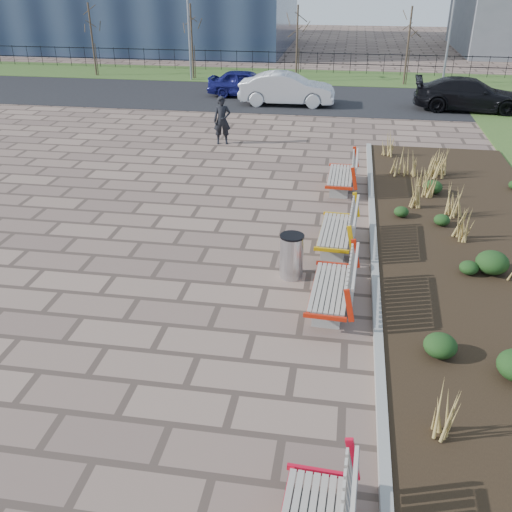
% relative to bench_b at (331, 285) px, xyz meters
% --- Properties ---
extents(ground, '(120.00, 120.00, 0.00)m').
position_rel_bench_b_xyz_m(ground, '(-3.00, -2.78, -0.50)').
color(ground, '#796153').
rests_on(ground, ground).
extents(planting_bed, '(4.50, 18.00, 0.10)m').
position_rel_bench_b_xyz_m(planting_bed, '(3.25, 2.22, -0.45)').
color(planting_bed, black).
rests_on(planting_bed, ground).
extents(planting_curb, '(0.16, 18.00, 0.15)m').
position_rel_bench_b_xyz_m(planting_curb, '(0.92, 2.22, -0.42)').
color(planting_curb, gray).
rests_on(planting_curb, ground).
extents(grass_verge_far, '(80.00, 5.00, 0.04)m').
position_rel_bench_b_xyz_m(grass_verge_far, '(-3.00, 25.22, -0.48)').
color(grass_verge_far, '#33511E').
rests_on(grass_verge_far, ground).
extents(road, '(80.00, 7.00, 0.02)m').
position_rel_bench_b_xyz_m(road, '(-3.00, 19.22, -0.49)').
color(road, black).
rests_on(road, ground).
extents(bench_b, '(1.00, 2.14, 1.00)m').
position_rel_bench_b_xyz_m(bench_b, '(0.00, 0.00, 0.00)').
color(bench_b, red).
rests_on(bench_b, ground).
extents(bench_c, '(1.01, 2.14, 1.00)m').
position_rel_bench_b_xyz_m(bench_c, '(0.00, 2.70, 0.00)').
color(bench_c, '#CE970A').
rests_on(bench_c, ground).
extents(bench_d, '(0.94, 2.12, 1.00)m').
position_rel_bench_b_xyz_m(bench_d, '(0.00, 6.66, 0.00)').
color(bench_d, red).
rests_on(bench_d, ground).
extents(litter_bin, '(0.50, 0.50, 0.96)m').
position_rel_bench_b_xyz_m(litter_bin, '(-0.88, 1.12, -0.02)').
color(litter_bin, '#B2B2B7').
rests_on(litter_bin, ground).
extents(pedestrian, '(0.71, 0.54, 1.74)m').
position_rel_bench_b_xyz_m(pedestrian, '(-4.49, 10.85, 0.37)').
color(pedestrian, black).
rests_on(pedestrian, ground).
extents(car_blue, '(3.89, 1.68, 1.31)m').
position_rel_bench_b_xyz_m(car_blue, '(-5.07, 19.22, 0.17)').
color(car_blue, navy).
rests_on(car_blue, road).
extents(car_silver, '(4.51, 1.65, 1.47)m').
position_rel_bench_b_xyz_m(car_silver, '(-2.85, 17.70, 0.26)').
color(car_silver, '#B4B7BD').
rests_on(car_silver, road).
extents(car_black, '(5.04, 2.34, 1.43)m').
position_rel_bench_b_xyz_m(car_black, '(5.46, 17.85, 0.23)').
color(car_black, black).
rests_on(car_black, road).
extents(tree_a, '(1.40, 1.40, 4.00)m').
position_rel_bench_b_xyz_m(tree_a, '(-15.00, 23.72, 1.54)').
color(tree_a, '#4C3D2D').
rests_on(tree_a, grass_verge_far).
extents(tree_b, '(1.40, 1.40, 4.00)m').
position_rel_bench_b_xyz_m(tree_b, '(-9.00, 23.72, 1.54)').
color(tree_b, '#4C3D2D').
rests_on(tree_b, grass_verge_far).
extents(tree_c, '(1.40, 1.40, 4.00)m').
position_rel_bench_b_xyz_m(tree_c, '(-3.00, 23.72, 1.54)').
color(tree_c, '#4C3D2D').
rests_on(tree_c, grass_verge_far).
extents(tree_d, '(1.40, 1.40, 4.00)m').
position_rel_bench_b_xyz_m(tree_d, '(3.00, 23.72, 1.54)').
color(tree_d, '#4C3D2D').
rests_on(tree_d, grass_verge_far).
extents(lamp_west, '(0.24, 0.60, 6.00)m').
position_rel_bench_b_xyz_m(lamp_west, '(-9.00, 23.22, 2.54)').
color(lamp_west, gray).
rests_on(lamp_west, grass_verge_far).
extents(lamp_east, '(0.24, 0.60, 6.00)m').
position_rel_bench_b_xyz_m(lamp_east, '(5.00, 23.22, 2.54)').
color(lamp_east, gray).
rests_on(lamp_east, grass_verge_far).
extents(railing_fence, '(44.00, 0.10, 1.20)m').
position_rel_bench_b_xyz_m(railing_fence, '(-3.00, 26.72, 0.14)').
color(railing_fence, black).
rests_on(railing_fence, grass_verge_far).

